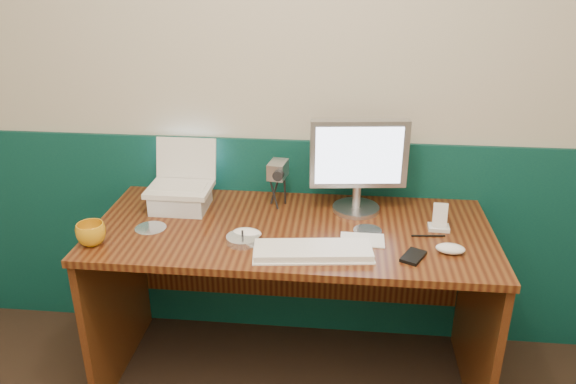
# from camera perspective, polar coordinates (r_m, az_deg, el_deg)

# --- Properties ---
(back_wall) EXTENTS (3.50, 0.04, 2.50)m
(back_wall) POSITION_cam_1_polar(r_m,az_deg,el_deg) (2.44, 0.55, 10.94)
(back_wall) COLOR beige
(back_wall) RESTS_ON ground
(wainscot) EXTENTS (3.48, 0.02, 1.00)m
(wainscot) POSITION_cam_1_polar(r_m,az_deg,el_deg) (2.70, 0.46, -4.87)
(wainscot) COLOR #083335
(wainscot) RESTS_ON ground
(desk) EXTENTS (1.60, 0.70, 0.75)m
(desk) POSITION_cam_1_polar(r_m,az_deg,el_deg) (2.46, 0.36, -11.43)
(desk) COLOR #3A160A
(desk) RESTS_ON ground
(laptop_riser) EXTENTS (0.23, 0.20, 0.08)m
(laptop_riser) POSITION_cam_1_polar(r_m,az_deg,el_deg) (2.45, -10.85, -0.79)
(laptop_riser) COLOR silver
(laptop_riser) RESTS_ON desk
(laptop) EXTENTS (0.27, 0.21, 0.22)m
(laptop) POSITION_cam_1_polar(r_m,az_deg,el_deg) (2.40, -11.12, 2.49)
(laptop) COLOR silver
(laptop) RESTS_ON laptop_riser
(monitor) EXTENTS (0.41, 0.16, 0.40)m
(monitor) POSITION_cam_1_polar(r_m,az_deg,el_deg) (2.35, 7.13, 2.58)
(monitor) COLOR #B4B4B9
(monitor) RESTS_ON desk
(keyboard) EXTENTS (0.44, 0.19, 0.02)m
(keyboard) POSITION_cam_1_polar(r_m,az_deg,el_deg) (2.07, 2.54, -6.07)
(keyboard) COLOR white
(keyboard) RESTS_ON desk
(mouse_right) EXTENTS (0.11, 0.07, 0.04)m
(mouse_right) POSITION_cam_1_polar(r_m,az_deg,el_deg) (2.16, 16.17, -5.55)
(mouse_right) COLOR white
(mouse_right) RESTS_ON desk
(mouse_left) EXTENTS (0.12, 0.08, 0.04)m
(mouse_left) POSITION_cam_1_polar(r_m,az_deg,el_deg) (2.18, -4.20, -4.20)
(mouse_left) COLOR white
(mouse_left) RESTS_ON desk
(mug) EXTENTS (0.15, 0.15, 0.09)m
(mug) POSITION_cam_1_polar(r_m,az_deg,el_deg) (2.24, -19.37, -4.04)
(mug) COLOR orange
(mug) RESTS_ON desk
(camcorder) EXTENTS (0.10, 0.13, 0.19)m
(camcorder) POSITION_cam_1_polar(r_m,az_deg,el_deg) (2.42, -1.03, 0.66)
(camcorder) COLOR #B7B6BC
(camcorder) RESTS_ON desk
(cd_spindle) EXTENTS (0.13, 0.13, 0.03)m
(cd_spindle) POSITION_cam_1_polar(r_m,az_deg,el_deg) (2.15, -4.63, -4.81)
(cd_spindle) COLOR silver
(cd_spindle) RESTS_ON desk
(cd_loose_a) EXTENTS (0.13, 0.13, 0.00)m
(cd_loose_a) POSITION_cam_1_polar(r_m,az_deg,el_deg) (2.32, -13.78, -3.56)
(cd_loose_a) COLOR silver
(cd_loose_a) RESTS_ON desk
(cd_loose_b) EXTENTS (0.11, 0.11, 0.00)m
(cd_loose_b) POSITION_cam_1_polar(r_m,az_deg,el_deg) (2.26, 8.09, -3.88)
(cd_loose_b) COLOR silver
(cd_loose_b) RESTS_ON desk
(pen) EXTENTS (0.13, 0.02, 0.01)m
(pen) POSITION_cam_1_polar(r_m,az_deg,el_deg) (2.26, 14.06, -4.33)
(pen) COLOR black
(pen) RESTS_ON desk
(papers) EXTENTS (0.17, 0.11, 0.00)m
(papers) POSITION_cam_1_polar(r_m,az_deg,el_deg) (2.18, 7.56, -4.85)
(papers) COLOR white
(papers) RESTS_ON desk
(dock) EXTENTS (0.08, 0.06, 0.02)m
(dock) POSITION_cam_1_polar(r_m,az_deg,el_deg) (2.32, 15.05, -3.51)
(dock) COLOR silver
(dock) RESTS_ON desk
(music_player) EXTENTS (0.06, 0.03, 0.10)m
(music_player) POSITION_cam_1_polar(r_m,az_deg,el_deg) (2.30, 15.19, -2.26)
(music_player) COLOR white
(music_player) RESTS_ON dock
(pda) EXTENTS (0.11, 0.13, 0.01)m
(pda) POSITION_cam_1_polar(r_m,az_deg,el_deg) (2.09, 12.61, -6.40)
(pda) COLOR black
(pda) RESTS_ON desk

